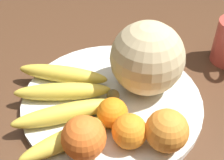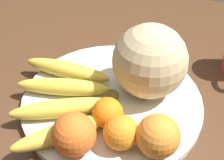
{
  "view_description": "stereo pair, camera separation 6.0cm",
  "coord_description": "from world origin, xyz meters",
  "px_view_note": "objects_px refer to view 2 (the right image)",
  "views": [
    {
      "loc": [
        0.03,
        -0.46,
        1.17
      ],
      "look_at": [
        -0.08,
        -0.03,
        0.77
      ],
      "focal_mm": 50.0,
      "sensor_mm": 36.0,
      "label": 1
    },
    {
      "loc": [
        0.09,
        -0.44,
        1.17
      ],
      "look_at": [
        -0.08,
        -0.03,
        0.77
      ],
      "focal_mm": 50.0,
      "sensor_mm": 36.0,
      "label": 2
    }
  ],
  "objects_px": {
    "banana_bunch": "(65,96)",
    "fruit_bowl": "(112,101)",
    "kitchen_table": "(149,132)",
    "orange_back_left": "(121,133)",
    "orange_front_left": "(158,136)",
    "melon": "(150,61)",
    "orange_front_right": "(107,113)",
    "orange_mid_center": "(74,134)",
    "produce_tag": "(132,133)"
  },
  "relations": [
    {
      "from": "kitchen_table",
      "to": "orange_front_left",
      "type": "height_order",
      "value": "orange_front_left"
    },
    {
      "from": "orange_back_left",
      "to": "produce_tag",
      "type": "height_order",
      "value": "orange_back_left"
    },
    {
      "from": "fruit_bowl",
      "to": "produce_tag",
      "type": "xyz_separation_m",
      "value": [
        0.07,
        -0.07,
        0.01
      ]
    },
    {
      "from": "kitchen_table",
      "to": "orange_front_right",
      "type": "relative_size",
      "value": 23.14
    },
    {
      "from": "melon",
      "to": "produce_tag",
      "type": "relative_size",
      "value": 1.7
    },
    {
      "from": "kitchen_table",
      "to": "orange_front_left",
      "type": "distance_m",
      "value": 0.19
    },
    {
      "from": "banana_bunch",
      "to": "orange_mid_center",
      "type": "bearing_deg",
      "value": 102.56
    },
    {
      "from": "melon",
      "to": "orange_front_left",
      "type": "height_order",
      "value": "melon"
    },
    {
      "from": "produce_tag",
      "to": "melon",
      "type": "bearing_deg",
      "value": 62.45
    },
    {
      "from": "fruit_bowl",
      "to": "kitchen_table",
      "type": "bearing_deg",
      "value": 18.77
    },
    {
      "from": "kitchen_table",
      "to": "fruit_bowl",
      "type": "relative_size",
      "value": 3.63
    },
    {
      "from": "melon",
      "to": "produce_tag",
      "type": "distance_m",
      "value": 0.14
    },
    {
      "from": "fruit_bowl",
      "to": "banana_bunch",
      "type": "bearing_deg",
      "value": -149.87
    },
    {
      "from": "fruit_bowl",
      "to": "orange_front_left",
      "type": "height_order",
      "value": "orange_front_left"
    },
    {
      "from": "orange_front_right",
      "to": "orange_mid_center",
      "type": "distance_m",
      "value": 0.08
    },
    {
      "from": "orange_mid_center",
      "to": "orange_front_left",
      "type": "bearing_deg",
      "value": 20.48
    },
    {
      "from": "kitchen_table",
      "to": "produce_tag",
      "type": "xyz_separation_m",
      "value": [
        -0.01,
        -0.1,
        0.11
      ]
    },
    {
      "from": "orange_front_left",
      "to": "melon",
      "type": "bearing_deg",
      "value": 112.79
    },
    {
      "from": "orange_front_right",
      "to": "orange_mid_center",
      "type": "xyz_separation_m",
      "value": [
        -0.03,
        -0.07,
        0.01
      ]
    },
    {
      "from": "kitchen_table",
      "to": "melon",
      "type": "height_order",
      "value": "melon"
    },
    {
      "from": "melon",
      "to": "orange_mid_center",
      "type": "height_order",
      "value": "melon"
    },
    {
      "from": "kitchen_table",
      "to": "orange_front_left",
      "type": "relative_size",
      "value": 17.72
    },
    {
      "from": "banana_bunch",
      "to": "orange_front_left",
      "type": "relative_size",
      "value": 3.47
    },
    {
      "from": "orange_front_left",
      "to": "orange_front_right",
      "type": "xyz_separation_m",
      "value": [
        -0.1,
        0.02,
        -0.01
      ]
    },
    {
      "from": "melon",
      "to": "orange_front_left",
      "type": "relative_size",
      "value": 1.98
    },
    {
      "from": "orange_front_left",
      "to": "orange_front_right",
      "type": "relative_size",
      "value": 1.31
    },
    {
      "from": "kitchen_table",
      "to": "melon",
      "type": "xyz_separation_m",
      "value": [
        -0.02,
        0.03,
        0.18
      ]
    },
    {
      "from": "melon",
      "to": "orange_mid_center",
      "type": "bearing_deg",
      "value": -110.67
    },
    {
      "from": "banana_bunch",
      "to": "orange_front_left",
      "type": "xyz_separation_m",
      "value": [
        0.2,
        -0.04,
        0.02
      ]
    },
    {
      "from": "fruit_bowl",
      "to": "melon",
      "type": "height_order",
      "value": "melon"
    },
    {
      "from": "kitchen_table",
      "to": "banana_bunch",
      "type": "xyz_separation_m",
      "value": [
        -0.16,
        -0.07,
        0.12
      ]
    },
    {
      "from": "banana_bunch",
      "to": "fruit_bowl",
      "type": "bearing_deg",
      "value": -174.19
    },
    {
      "from": "orange_front_left",
      "to": "orange_back_left",
      "type": "height_order",
      "value": "orange_front_left"
    },
    {
      "from": "orange_front_left",
      "to": "orange_mid_center",
      "type": "height_order",
      "value": "same"
    },
    {
      "from": "orange_front_left",
      "to": "orange_mid_center",
      "type": "relative_size",
      "value": 0.99
    },
    {
      "from": "banana_bunch",
      "to": "orange_back_left",
      "type": "xyz_separation_m",
      "value": [
        0.14,
        -0.05,
        0.01
      ]
    },
    {
      "from": "orange_mid_center",
      "to": "produce_tag",
      "type": "relative_size",
      "value": 0.87
    },
    {
      "from": "melon",
      "to": "orange_mid_center",
      "type": "distance_m",
      "value": 0.21
    },
    {
      "from": "orange_back_left",
      "to": "produce_tag",
      "type": "relative_size",
      "value": 0.71
    },
    {
      "from": "fruit_bowl",
      "to": "orange_front_left",
      "type": "distance_m",
      "value": 0.15
    },
    {
      "from": "orange_mid_center",
      "to": "orange_back_left",
      "type": "bearing_deg",
      "value": 28.33
    },
    {
      "from": "kitchen_table",
      "to": "banana_bunch",
      "type": "height_order",
      "value": "banana_bunch"
    },
    {
      "from": "banana_bunch",
      "to": "orange_back_left",
      "type": "bearing_deg",
      "value": 134.76
    },
    {
      "from": "melon",
      "to": "produce_tag",
      "type": "xyz_separation_m",
      "value": [
        0.01,
        -0.12,
        -0.07
      ]
    },
    {
      "from": "kitchen_table",
      "to": "orange_mid_center",
      "type": "distance_m",
      "value": 0.24
    },
    {
      "from": "banana_bunch",
      "to": "orange_mid_center",
      "type": "xyz_separation_m",
      "value": [
        0.07,
        -0.09,
        0.02
      ]
    },
    {
      "from": "orange_front_right",
      "to": "produce_tag",
      "type": "distance_m",
      "value": 0.06
    },
    {
      "from": "orange_mid_center",
      "to": "produce_tag",
      "type": "bearing_deg",
      "value": 39.62
    },
    {
      "from": "melon",
      "to": "banana_bunch",
      "type": "relative_size",
      "value": 0.57
    },
    {
      "from": "kitchen_table",
      "to": "banana_bunch",
      "type": "distance_m",
      "value": 0.21
    }
  ]
}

